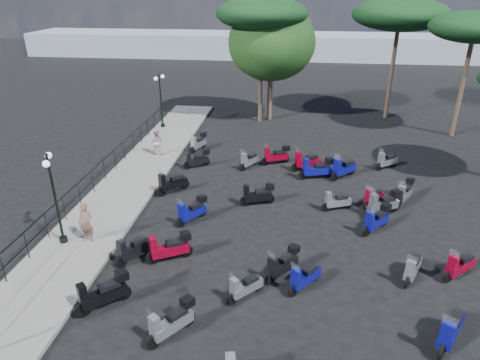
# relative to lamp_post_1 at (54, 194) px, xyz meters

# --- Properties ---
(ground) EXTENTS (120.00, 120.00, 0.00)m
(ground) POSITION_rel_lamp_post_1_xyz_m (7.09, 2.19, -2.24)
(ground) COLOR black
(ground) RESTS_ON ground
(sidewalk) EXTENTS (3.00, 30.00, 0.15)m
(sidewalk) POSITION_rel_lamp_post_1_xyz_m (0.59, 5.19, -2.16)
(sidewalk) COLOR slate
(sidewalk) RESTS_ON ground
(railing) EXTENTS (0.04, 26.04, 1.10)m
(railing) POSITION_rel_lamp_post_1_xyz_m (-0.71, 4.99, -1.34)
(railing) COLOR black
(railing) RESTS_ON sidewalk
(lamp_post_1) EXTENTS (0.60, 1.01, 3.66)m
(lamp_post_1) POSITION_rel_lamp_post_1_xyz_m (0.00, 0.00, 0.00)
(lamp_post_1) COLOR black
(lamp_post_1) RESTS_ON sidewalk
(lamp_post_2) EXTENTS (0.47, 1.04, 3.62)m
(lamp_post_2) POSITION_rel_lamp_post_1_xyz_m (-0.36, 14.57, -0.02)
(lamp_post_2) COLOR black
(lamp_post_2) RESTS_ON sidewalk
(woman) EXTENTS (0.58, 0.39, 1.59)m
(woman) POSITION_rel_lamp_post_1_xyz_m (0.93, 0.21, -1.30)
(woman) COLOR brown
(woman) RESTS_ON sidewalk
(pedestrian_far) EXTENTS (0.78, 0.63, 1.52)m
(pedestrian_far) POSITION_rel_lamp_post_1_xyz_m (0.82, 9.47, -1.33)
(pedestrian_far) COLOR #C7A9AB
(pedestrian_far) RESTS_ON sidewalk
(scooter_0) EXTENTS (1.45, 1.39, 1.46)m
(scooter_0) POSITION_rel_lamp_post_1_xyz_m (3.01, -3.17, -1.69)
(scooter_0) COLOR black
(scooter_0) RESTS_ON ground
(scooter_1) EXTENTS (1.03, 1.44, 1.33)m
(scooter_1) POSITION_rel_lamp_post_1_xyz_m (3.05, -0.61, -1.78)
(scooter_1) COLOR black
(scooter_1) RESTS_ON ground
(scooter_2) EXTENTS (1.09, 1.44, 1.32)m
(scooter_2) POSITION_rel_lamp_post_1_xyz_m (4.54, 2.38, -1.74)
(scooter_2) COLOR black
(scooter_2) RESTS_ON ground
(scooter_3) EXTENTS (1.34, 1.33, 1.42)m
(scooter_3) POSITION_rel_lamp_post_1_xyz_m (2.96, 4.94, -1.75)
(scooter_3) COLOR black
(scooter_3) RESTS_ON ground
(scooter_4) EXTENTS (1.34, 1.05, 1.24)m
(scooter_4) POSITION_rel_lamp_post_1_xyz_m (3.47, 8.17, -1.77)
(scooter_4) COLOR black
(scooter_4) RESTS_ON ground
(scooter_5) EXTENTS (0.78, 1.53, 1.27)m
(scooter_5) POSITION_rel_lamp_post_1_xyz_m (3.00, 10.75, -1.76)
(scooter_5) COLOR black
(scooter_5) RESTS_ON ground
(scooter_7) EXTENTS (1.18, 1.43, 1.35)m
(scooter_7) POSITION_rel_lamp_post_1_xyz_m (5.43, -4.06, -1.73)
(scooter_7) COLOR black
(scooter_7) RESTS_ON ground
(scooter_8) EXTENTS (1.60, 1.02, 1.39)m
(scooter_8) POSITION_rel_lamp_post_1_xyz_m (4.35, -0.45, -1.71)
(scooter_8) COLOR black
(scooter_8) RESTS_ON ground
(scooter_9) EXTENTS (1.58, 0.77, 1.30)m
(scooter_9) POSITION_rel_lamp_post_1_xyz_m (7.15, 4.24, -1.75)
(scooter_9) COLOR black
(scooter_9) RESTS_ON ground
(scooter_10) EXTENTS (0.92, 1.37, 1.23)m
(scooter_10) POSITION_rel_lamp_post_1_xyz_m (6.32, 8.44, -1.81)
(scooter_10) COLOR black
(scooter_10) RESTS_ON ground
(scooter_12) EXTENTS (1.11, 1.12, 1.18)m
(scooter_12) POSITION_rel_lamp_post_1_xyz_m (7.31, -2.16, -1.83)
(scooter_12) COLOR black
(scooter_12) RESTS_ON ground
(scooter_13) EXTENTS (1.15, 1.34, 1.29)m
(scooter_13) POSITION_rel_lamp_post_1_xyz_m (8.47, -0.88, -1.75)
(scooter_13) COLOR black
(scooter_13) RESTS_ON ground
(scooter_14) EXTENTS (1.41, 0.73, 1.18)m
(scooter_14) POSITION_rel_lamp_post_1_xyz_m (10.70, 4.18, -1.83)
(scooter_14) COLOR black
(scooter_14) RESTS_ON ground
(scooter_15) EXTENTS (1.55, 0.90, 1.32)m
(scooter_15) POSITION_rel_lamp_post_1_xyz_m (7.75, 9.21, -1.74)
(scooter_15) COLOR black
(scooter_15) RESTS_ON ground
(scooter_16) EXTENTS (1.69, 0.95, 1.44)m
(scooter_16) POSITION_rel_lamp_post_1_xyz_m (9.43, 8.52, -1.74)
(scooter_16) COLOR black
(scooter_16) RESTS_ON ground
(scooter_17) EXTENTS (1.11, 1.31, 1.29)m
(scooter_17) POSITION_rel_lamp_post_1_xyz_m (9.21, -1.47, -1.79)
(scooter_17) COLOR black
(scooter_17) RESTS_ON ground
(scooter_18) EXTENTS (1.25, 1.36, 1.34)m
(scooter_18) POSITION_rel_lamp_post_1_xyz_m (12.16, 2.59, -1.73)
(scooter_18) COLOR black
(scooter_18) RESTS_ON ground
(scooter_19) EXTENTS (1.59, 1.01, 1.39)m
(scooter_19) POSITION_rel_lamp_post_1_xyz_m (12.68, 4.04, -1.72)
(scooter_19) COLOR black
(scooter_19) RESTS_ON ground
(scooter_20) EXTENTS (1.40, 1.40, 1.49)m
(scooter_20) POSITION_rel_lamp_post_1_xyz_m (11.31, 7.76, -1.72)
(scooter_20) COLOR black
(scooter_20) RESTS_ON ground
(scooter_21) EXTENTS (1.79, 0.80, 1.46)m
(scooter_21) POSITION_rel_lamp_post_1_xyz_m (9.93, 7.48, -1.69)
(scooter_21) COLOR black
(scooter_21) RESTS_ON ground
(scooter_22) EXTENTS (1.10, 1.62, 1.46)m
(scooter_22) POSITION_rel_lamp_post_1_xyz_m (13.19, -3.41, -1.73)
(scooter_22) COLOR black
(scooter_22) RESTS_ON ground
(scooter_23) EXTENTS (0.87, 1.48, 1.27)m
(scooter_23) POSITION_rel_lamp_post_1_xyz_m (12.86, -0.49, -1.80)
(scooter_23) COLOR black
(scooter_23) RESTS_ON ground
(scooter_24) EXTENTS (1.32, 1.12, 1.30)m
(scooter_24) POSITION_rel_lamp_post_1_xyz_m (14.49, -0.17, -1.79)
(scooter_24) COLOR black
(scooter_24) RESTS_ON ground
(scooter_25) EXTENTS (1.03, 1.52, 1.35)m
(scooter_25) POSITION_rel_lamp_post_1_xyz_m (13.82, 5.26, -1.73)
(scooter_25) COLOR black
(scooter_25) RESTS_ON ground
(scooter_26) EXTENTS (1.06, 1.16, 1.18)m
(scooter_26) POSITION_rel_lamp_post_1_xyz_m (12.38, 4.78, -1.83)
(scooter_26) COLOR black
(scooter_26) RESTS_ON ground
(scooter_27) EXTENTS (1.33, 1.06, 1.28)m
(scooter_27) POSITION_rel_lamp_post_1_xyz_m (13.76, 9.28, -1.80)
(scooter_27) COLOR black
(scooter_27) RESTS_ON ground
(broadleaf_tree) EXTENTS (6.08, 6.08, 8.04)m
(broadleaf_tree) POSITION_rel_lamp_post_1_xyz_m (6.85, 17.81, 3.21)
(broadleaf_tree) COLOR #38281E
(broadleaf_tree) RESTS_ON ground
(pine_0) EXTENTS (6.53, 6.53, 8.45)m
(pine_0) POSITION_rel_lamp_post_1_xyz_m (15.49, 19.34, 5.05)
(pine_0) COLOR #38281E
(pine_0) RESTS_ON ground
(pine_1) EXTENTS (5.39, 5.39, 7.79)m
(pine_1) POSITION_rel_lamp_post_1_xyz_m (19.14, 15.58, 4.57)
(pine_1) COLOR #38281E
(pine_1) RESTS_ON ground
(pine_2) EXTENTS (6.19, 6.19, 8.49)m
(pine_2) POSITION_rel_lamp_post_1_xyz_m (6.17, 17.28, 5.14)
(pine_2) COLOR #38281E
(pine_2) RESTS_ON ground
(distant_hills) EXTENTS (70.00, 8.00, 3.00)m
(distant_hills) POSITION_rel_lamp_post_1_xyz_m (7.09, 47.19, -0.74)
(distant_hills) COLOR gray
(distant_hills) RESTS_ON ground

